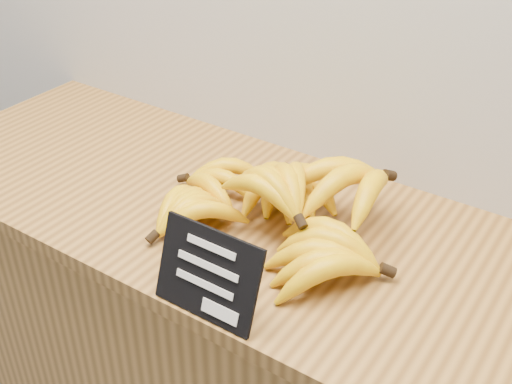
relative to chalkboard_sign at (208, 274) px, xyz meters
The scene contains 3 objects.
counter_top 0.26m from the chalkboard_sign, 100.25° to the left, with size 1.57×0.54×0.03m, color olive.
chalkboard_sign is the anchor object (origin of this frame).
banana_pile 0.24m from the chalkboard_sign, 93.42° to the left, with size 0.48×0.35×0.12m.
Camera 1 is at (0.55, 1.96, 1.59)m, focal length 45.00 mm.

